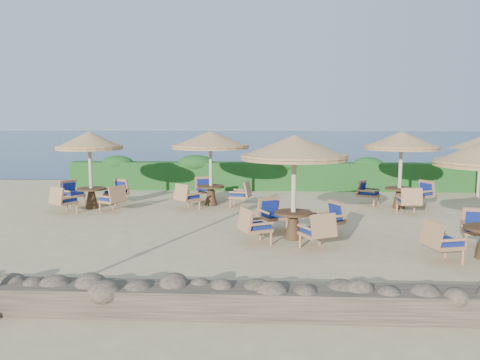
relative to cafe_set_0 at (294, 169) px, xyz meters
The scene contains 8 objects.
ground 2.32m from the cafe_set_0, 100.97° to the left, with size 120.00×120.00×0.00m, color tan.
sea 71.46m from the cafe_set_0, 90.22° to the left, with size 160.00×160.00×0.00m, color #0B2347.
hedge 8.72m from the cafe_set_0, 91.85° to the left, with size 18.00×0.90×1.20m, color #154115.
stone_wall 5.03m from the cafe_set_0, 93.34° to the right, with size 15.00×0.65×0.44m, color brown.
cafe_set_0 is the anchor object (origin of this frame).
cafe_set_2 7.73m from the cafe_set_0, 149.96° to the left, with size 2.75×2.75×2.65m.
cafe_set_3 5.37m from the cafe_set_0, 119.56° to the left, with size 2.82×2.81×2.65m.
cafe_set_4 5.95m from the cafe_set_0, 48.90° to the left, with size 2.77×2.66×2.65m.
Camera 1 is at (-0.45, -13.16, 3.00)m, focal length 35.00 mm.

